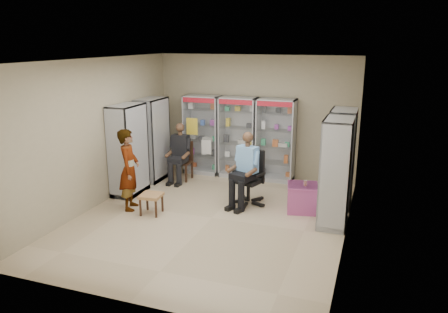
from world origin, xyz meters
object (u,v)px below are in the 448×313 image
(cabinet_back_left, at_px, (203,135))
(standing_man, at_px, (129,170))
(woven_stool_b, at_px, (151,204))
(cabinet_left_far, at_px, (153,140))
(pink_trunk, at_px, (302,198))
(cabinet_back_right, at_px, (276,140))
(cabinet_left_near, at_px, (128,150))
(office_chair, at_px, (249,178))
(seated_shopkeeper, at_px, (248,171))
(cabinet_right_near, at_px, (336,173))
(cabinet_back_mid, at_px, (238,137))
(cabinet_right_far, at_px, (341,158))
(wooden_chair, at_px, (182,161))
(woven_stool_a, at_px, (303,198))

(cabinet_back_left, bearing_deg, standing_man, -98.79)
(cabinet_back_left, distance_m, woven_stool_b, 3.04)
(cabinet_left_far, distance_m, pink_trunk, 3.97)
(cabinet_back_right, relative_size, cabinet_left_near, 1.00)
(cabinet_back_right, relative_size, standing_man, 1.21)
(office_chair, xyz_separation_m, seated_shopkeeper, (0.00, -0.05, 0.16))
(woven_stool_b, bearing_deg, pink_trunk, 22.37)
(cabinet_right_near, xyz_separation_m, cabinet_left_near, (-4.46, 0.20, 0.00))
(cabinet_back_left, height_order, cabinet_back_mid, same)
(cabinet_right_near, distance_m, seated_shopkeeper, 1.85)
(cabinet_right_far, distance_m, cabinet_right_near, 1.10)
(cabinet_back_mid, height_order, cabinet_left_far, same)
(office_chair, xyz_separation_m, woven_stool_b, (-1.65, -1.17, -0.37))
(cabinet_left_near, xyz_separation_m, wooden_chair, (0.68, 1.30, -0.53))
(cabinet_left_far, xyz_separation_m, woven_stool_a, (3.80, -0.67, -0.80))
(office_chair, bearing_deg, wooden_chair, 170.66)
(cabinet_back_mid, height_order, seated_shopkeeper, cabinet_back_mid)
(standing_man, bearing_deg, woven_stool_a, -87.87)
(woven_stool_a, xyz_separation_m, standing_man, (-3.30, -1.23, 0.62))
(cabinet_back_right, relative_size, seated_shopkeeper, 1.37)
(cabinet_back_mid, height_order, standing_man, cabinet_back_mid)
(wooden_chair, xyz_separation_m, seated_shopkeeper, (2.00, -1.08, 0.26))
(cabinet_right_far, distance_m, pink_trunk, 1.17)
(cabinet_back_mid, xyz_separation_m, wooden_chair, (-1.20, -0.73, -0.53))
(cabinet_back_left, distance_m, cabinet_right_near, 4.18)
(cabinet_right_far, bearing_deg, cabinet_left_far, 87.43)
(standing_man, bearing_deg, cabinet_back_left, -27.01)
(cabinet_back_right, distance_m, standing_man, 3.67)
(office_chair, relative_size, woven_stool_b, 2.80)
(cabinet_left_near, height_order, woven_stool_a, cabinet_left_near)
(cabinet_back_left, relative_size, pink_trunk, 3.47)
(woven_stool_a, bearing_deg, cabinet_back_mid, 140.25)
(cabinet_back_mid, distance_m, wooden_chair, 1.50)
(cabinet_back_right, relative_size, wooden_chair, 2.13)
(cabinet_left_near, relative_size, seated_shopkeeper, 1.37)
(cabinet_back_left, bearing_deg, office_chair, -45.29)
(standing_man, bearing_deg, woven_stool_b, -119.97)
(cabinet_right_near, bearing_deg, woven_stool_a, 46.19)
(cabinet_left_far, distance_m, cabinet_left_near, 1.10)
(cabinet_back_left, distance_m, cabinet_right_far, 3.71)
(cabinet_back_left, height_order, cabinet_back_right, same)
(cabinet_back_mid, height_order, wooden_chair, cabinet_back_mid)
(wooden_chair, bearing_deg, cabinet_left_near, -117.61)
(cabinet_left_near, xyz_separation_m, woven_stool_a, (3.80, 0.43, -0.80))
(cabinet_left_far, bearing_deg, woven_stool_a, 80.07)
(office_chair, bearing_deg, woven_stool_a, 26.66)
(cabinet_left_near, xyz_separation_m, pink_trunk, (3.81, 0.24, -0.72))
(cabinet_right_near, height_order, pink_trunk, cabinet_right_near)
(woven_stool_b, bearing_deg, cabinet_left_near, 138.74)
(wooden_chair, distance_m, office_chair, 2.25)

